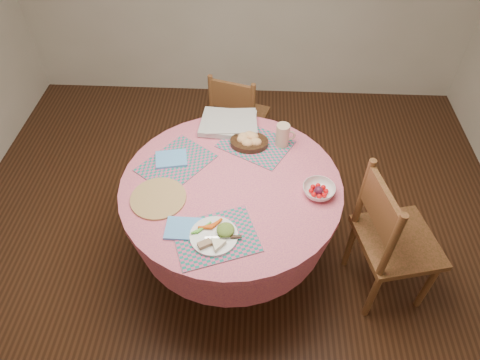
% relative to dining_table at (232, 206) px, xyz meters
% --- Properties ---
extents(ground, '(4.00, 4.00, 0.00)m').
position_rel_dining_table_xyz_m(ground, '(0.00, 0.00, -0.56)').
color(ground, '#331C0F').
rests_on(ground, ground).
extents(room_envelope, '(4.01, 4.01, 2.71)m').
position_rel_dining_table_xyz_m(room_envelope, '(0.00, 0.00, 1.16)').
color(room_envelope, silver).
rests_on(room_envelope, ground).
extents(dining_table, '(1.24, 1.24, 0.75)m').
position_rel_dining_table_xyz_m(dining_table, '(0.00, 0.00, 0.00)').
color(dining_table, '#EA6D77').
rests_on(dining_table, ground).
extents(chair_right, '(0.52, 0.53, 0.96)m').
position_rel_dining_table_xyz_m(chair_right, '(0.91, -0.15, -0.05)').
color(chair_right, brown).
rests_on(chair_right, ground).
extents(chair_back, '(0.48, 0.47, 0.84)m').
position_rel_dining_table_xyz_m(chair_back, '(-0.02, 1.00, -0.12)').
color(chair_back, brown).
rests_on(chair_back, ground).
extents(placemat_front, '(0.48, 0.42, 0.01)m').
position_rel_dining_table_xyz_m(placemat_front, '(-0.05, -0.37, 0.20)').
color(placemat_front, '#157A6B').
rests_on(placemat_front, dining_table).
extents(placemat_left, '(0.48, 0.50, 0.01)m').
position_rel_dining_table_xyz_m(placemat_left, '(-0.33, 0.14, 0.20)').
color(placemat_left, '#157A6B').
rests_on(placemat_left, dining_table).
extents(placemat_back, '(0.50, 0.46, 0.01)m').
position_rel_dining_table_xyz_m(placemat_back, '(0.13, 0.33, 0.20)').
color(placemat_back, '#157A6B').
rests_on(placemat_back, dining_table).
extents(wicker_trivet, '(0.30, 0.30, 0.01)m').
position_rel_dining_table_xyz_m(wicker_trivet, '(-0.38, -0.13, 0.20)').
color(wicker_trivet, '#A07945').
rests_on(wicker_trivet, dining_table).
extents(napkin_near, '(0.18, 0.14, 0.01)m').
position_rel_dining_table_xyz_m(napkin_near, '(-0.22, -0.33, 0.20)').
color(napkin_near, '#5BA2EC').
rests_on(napkin_near, dining_table).
extents(napkin_far, '(0.20, 0.17, 0.01)m').
position_rel_dining_table_xyz_m(napkin_far, '(-0.36, 0.17, 0.21)').
color(napkin_far, '#5BA2EC').
rests_on(napkin_far, placemat_left).
extents(dinner_plate, '(0.24, 0.25, 0.05)m').
position_rel_dining_table_xyz_m(dinner_plate, '(-0.05, -0.38, 0.22)').
color(dinner_plate, white).
rests_on(dinner_plate, placemat_front).
extents(bread_bowl, '(0.23, 0.23, 0.08)m').
position_rel_dining_table_xyz_m(bread_bowl, '(0.09, 0.32, 0.23)').
color(bread_bowl, black).
rests_on(bread_bowl, placemat_back).
extents(latte_mug, '(0.12, 0.08, 0.14)m').
position_rel_dining_table_xyz_m(latte_mug, '(0.29, 0.34, 0.27)').
color(latte_mug, tan).
rests_on(latte_mug, placemat_back).
extents(fruit_bowl, '(0.19, 0.19, 0.05)m').
position_rel_dining_table_xyz_m(fruit_bowl, '(0.48, -0.05, 0.22)').
color(fruit_bowl, white).
rests_on(fruit_bowl, dining_table).
extents(newspaper_stack, '(0.37, 0.30, 0.04)m').
position_rel_dining_table_xyz_m(newspaper_stack, '(-0.05, 0.50, 0.22)').
color(newspaper_stack, silver).
rests_on(newspaper_stack, dining_table).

